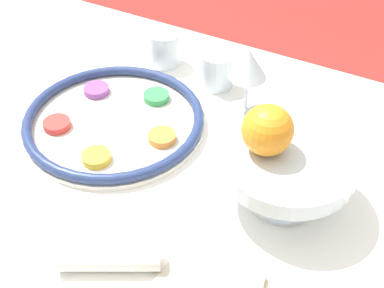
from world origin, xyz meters
The scene contains 8 objects.
dining_table centered at (0.00, 0.00, 0.38)m, with size 1.37×0.89×0.76m.
seder_plate centered at (-0.09, 0.04, 0.78)m, with size 0.35×0.35×0.03m.
wine_glass centered at (0.11, 0.22, 0.87)m, with size 0.08×0.08×0.14m.
fruit_stand centered at (0.27, 0.02, 0.84)m, with size 0.22×0.22×0.10m.
orange_fruit centered at (0.23, 0.01, 0.90)m, with size 0.08×0.08×0.08m.
napkin_roll centered at (0.09, -0.24, 0.78)m, with size 0.15×0.11×0.04m.
cup_near centered at (0.02, 0.26, 0.80)m, with size 0.07×0.07×0.08m.
cup_mid centered at (-0.12, 0.28, 0.80)m, with size 0.07×0.07×0.08m.
Camera 1 is at (0.43, -0.60, 1.44)m, focal length 50.00 mm.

